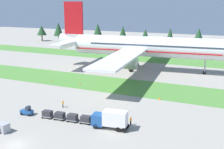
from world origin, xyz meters
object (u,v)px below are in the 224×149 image
object	(u,v)px
catering_truck	(110,119)
ground_crew_marshaller	(131,120)
baggage_tug	(27,111)
cargo_dolly_third	(73,117)
taxiway_marker_1	(52,80)
ground_crew_loader	(63,103)
airliner	(141,46)
cargo_dolly_second	(60,115)
uld_container_1	(3,128)
cargo_dolly_fourth	(86,119)
taxiway_marker_0	(159,98)
cargo_dolly_lead	(47,114)
taxiway_marker_3	(80,84)
taxiway_marker_2	(160,99)

from	to	relation	value
catering_truck	ground_crew_marshaller	size ratio (longest dim) A/B	4.13
baggage_tug	ground_crew_marshaller	world-z (taller)	baggage_tug
cargo_dolly_third	taxiway_marker_1	bearing A→B (deg)	37.85
cargo_dolly_third	ground_crew_loader	world-z (taller)	ground_crew_loader
airliner	catering_truck	size ratio (longest dim) A/B	10.71
baggage_tug	cargo_dolly_second	xyz separation A→B (m)	(7.89, 0.69, 0.10)
uld_container_1	taxiway_marker_1	world-z (taller)	uld_container_1
catering_truck	uld_container_1	bearing A→B (deg)	111.57
cargo_dolly_fourth	taxiway_marker_0	xyz separation A→B (m)	(9.43, 20.38, -0.66)
airliner	taxiway_marker_0	size ratio (longest dim) A/B	146.95
cargo_dolly_second	catering_truck	bearing A→B (deg)	-93.11
cargo_dolly_lead	cargo_dolly_second	world-z (taller)	same
cargo_dolly_second	taxiway_marker_3	bearing A→B (deg)	16.33
cargo_dolly_fourth	taxiway_marker_1	xyz separation A→B (m)	(-25.51, 24.14, -0.66)
ground_crew_marshaller	ground_crew_loader	xyz separation A→B (m)	(-17.64, 2.83, 0.00)
uld_container_1	cargo_dolly_fourth	bearing A→B (deg)	39.12
airliner	ground_crew_loader	world-z (taller)	airliner
baggage_tug	ground_crew_marshaller	bearing A→B (deg)	-84.32
taxiway_marker_0	taxiway_marker_1	world-z (taller)	taxiway_marker_0
ground_crew_marshaller	taxiway_marker_3	bearing A→B (deg)	-121.92
cargo_dolly_second	ground_crew_loader	size ratio (longest dim) A/B	1.33
cargo_dolly_fourth	cargo_dolly_second	bearing A→B (deg)	90.00
ground_crew_loader	taxiway_marker_2	xyz separation A→B (m)	(18.86, 14.40, -0.62)
airliner	ground_crew_marshaller	distance (m)	49.59
catering_truck	ground_crew_marshaller	world-z (taller)	catering_truck
cargo_dolly_fourth	ground_crew_loader	size ratio (longest dim) A/B	1.33
cargo_dolly_lead	taxiway_marker_3	size ratio (longest dim) A/B	3.53
taxiway_marker_1	taxiway_marker_2	size ratio (longest dim) A/B	0.79
cargo_dolly_third	taxiway_marker_0	size ratio (longest dim) A/B	4.43
baggage_tug	ground_crew_loader	distance (m)	8.26
cargo_dolly_second	ground_crew_marshaller	world-z (taller)	ground_crew_marshaller
taxiway_marker_3	uld_container_1	bearing A→B (deg)	-84.48
taxiway_marker_0	taxiway_marker_1	bearing A→B (deg)	173.87
cargo_dolly_third	taxiway_marker_3	world-z (taller)	cargo_dolly_third
cargo_dolly_third	taxiway_marker_1	xyz separation A→B (m)	(-22.63, 24.39, -0.66)
airliner	taxiway_marker_1	bearing A→B (deg)	-43.81
taxiway_marker_3	baggage_tug	bearing A→B (deg)	-86.62
cargo_dolly_second	taxiway_marker_0	size ratio (longest dim) A/B	4.43
ground_crew_marshaller	airliner	bearing A→B (deg)	-154.50
taxiway_marker_1	taxiway_marker_3	size ratio (longest dim) A/B	0.77
cargo_dolly_third	taxiway_marker_0	xyz separation A→B (m)	(12.31, 20.64, -0.66)
cargo_dolly_second	catering_truck	world-z (taller)	catering_truck
cargo_dolly_fourth	uld_container_1	xyz separation A→B (m)	(-11.93, -9.70, -0.07)
airliner	cargo_dolly_fourth	world-z (taller)	airliner
taxiway_marker_3	cargo_dolly_fourth	bearing A→B (deg)	-57.17
baggage_tug	cargo_dolly_fourth	xyz separation A→B (m)	(13.67, 1.20, 0.10)
cargo_dolly_fourth	taxiway_marker_1	distance (m)	35.13
ground_crew_marshaller	baggage_tug	bearing A→B (deg)	-70.17
uld_container_1	taxiway_marker_3	distance (m)	33.30
taxiway_marker_2	uld_container_1	bearing A→B (deg)	-125.76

